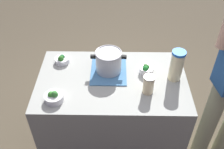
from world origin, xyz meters
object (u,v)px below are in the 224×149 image
object	(u,v)px
broccoli_bowl_front	(62,60)
broccoli_bowl_center	(146,69)
cooking_pot	(109,61)
lemonade_pitcher	(177,65)
broccoli_bowl_back	(54,97)
mason_jar	(148,84)

from	to	relation	value
broccoli_bowl_front	broccoli_bowl_center	xyz separation A→B (m)	(0.68, -0.12, 0.01)
cooking_pot	broccoli_bowl_front	world-z (taller)	cooking_pot
lemonade_pitcher	broccoli_bowl_center	distance (m)	0.24
broccoli_bowl_back	mason_jar	bearing A→B (deg)	7.79
cooking_pot	broccoli_bowl_back	size ratio (longest dim) A/B	2.04
cooking_pot	broccoli_bowl_center	xyz separation A→B (m)	(0.30, -0.02, -0.06)
cooking_pot	broccoli_bowl_back	distance (m)	0.50
mason_jar	broccoli_bowl_center	world-z (taller)	mason_jar
mason_jar	broccoli_bowl_front	world-z (taller)	mason_jar
broccoli_bowl_front	broccoli_bowl_back	world-z (taller)	broccoli_bowl_back
broccoli_bowl_front	lemonade_pitcher	bearing A→B (deg)	-11.66
cooking_pot	broccoli_bowl_front	bearing A→B (deg)	165.23
broccoli_bowl_center	mason_jar	bearing A→B (deg)	-91.60
cooking_pot	broccoli_bowl_center	size ratio (longest dim) A/B	2.53
cooking_pot	broccoli_bowl_center	bearing A→B (deg)	-4.39
lemonade_pitcher	broccoli_bowl_center	world-z (taller)	lemonade_pitcher
broccoli_bowl_center	broccoli_bowl_back	size ratio (longest dim) A/B	0.81
broccoli_bowl_front	broccoli_bowl_center	world-z (taller)	broccoli_bowl_center
broccoli_bowl_front	cooking_pot	bearing A→B (deg)	-14.77
cooking_pot	mason_jar	distance (m)	0.37
cooking_pot	broccoli_bowl_back	bearing A→B (deg)	-139.10
lemonade_pitcher	broccoli_bowl_back	size ratio (longest dim) A/B	1.87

